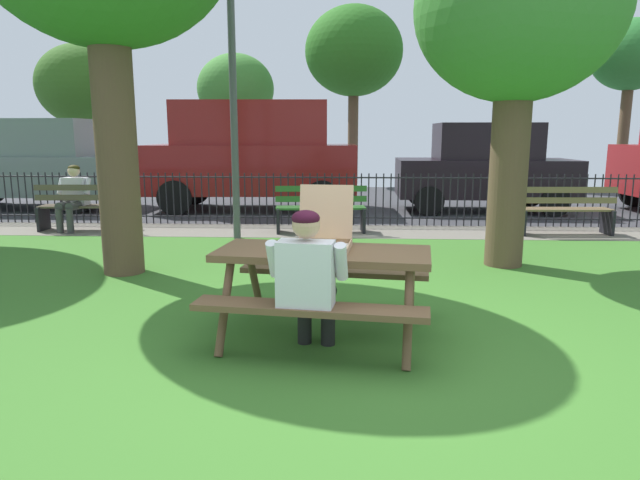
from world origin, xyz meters
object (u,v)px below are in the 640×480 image
far_tree_midright (512,52)px  park_bench_left (84,208)px  parked_car_right (485,167)px  picnic_table_foreground (323,270)px  parked_car_center (253,153)px  tree_midground_left (518,13)px  far_tree_left (83,86)px  parked_car_left (28,162)px  park_bench_center (321,210)px  lamp_post_walkway (233,84)px  pizza_box_open (323,236)px  park_bench_right (565,211)px  person_on_park_bench (73,195)px  far_tree_midleft (236,91)px  far_tree_center (354,52)px  far_tree_right (631,57)px  adult_at_table (308,278)px

far_tree_midright → park_bench_left: bearing=-135.7°
parked_car_right → park_bench_left: bearing=-159.0°
picnic_table_foreground → park_bench_left: 6.96m
parked_car_center → far_tree_midright: size_ratio=0.78×
tree_midground_left → far_tree_left: far_tree_left is taller
parked_car_left → park_bench_center: bearing=-23.3°
parked_car_left → far_tree_midright: (13.03, 7.02, 3.35)m
parked_car_right → lamp_post_walkway: bearing=-143.5°
pizza_box_open → parked_car_right: bearing=67.9°
pizza_box_open → park_bench_left: size_ratio=0.36×
tree_midground_left → park_bench_center: bearing=137.2°
park_bench_right → person_on_park_bench: person_on_park_bench is taller
park_bench_left → park_bench_right: same height
far_tree_midleft → pizza_box_open: bearing=-76.2°
far_tree_left → far_tree_midleft: size_ratio=1.08×
person_on_park_bench → lamp_post_walkway: (3.12, -0.65, 1.87)m
park_bench_right → parked_car_left: (-11.34, 3.04, 0.68)m
picnic_table_foreground → far_tree_center: bearing=88.6°
picnic_table_foreground → lamp_post_walkway: size_ratio=0.48×
person_on_park_bench → parked_car_center: (2.79, 3.02, 0.65)m
tree_midground_left → parked_car_right: (0.99, 5.43, -2.21)m
person_on_park_bench → far_tree_midright: far_tree_midright is taller
picnic_table_foreground → far_tree_right: size_ratio=0.36×
tree_midground_left → person_on_park_bench: bearing=161.3°
park_bench_left → parked_car_left: bearing=132.1°
lamp_post_walkway → far_tree_midright: 13.11m
parked_car_left → parked_car_center: size_ratio=0.97×
person_on_park_bench → picnic_table_foreground: bearing=-47.6°
pizza_box_open → parked_car_right: 8.79m
parked_car_center → far_tree_midleft: far_tree_midleft is taller
lamp_post_walkway → far_tree_left: (-7.51, 10.68, 0.88)m
lamp_post_walkway → far_tree_left: far_tree_left is taller
parked_car_center → far_tree_center: 8.06m
park_bench_right → tree_midground_left: tree_midground_left is taller
park_bench_left → far_tree_right: far_tree_right is taller
park_bench_left → tree_midground_left: 7.83m
far_tree_left → far_tree_midright: size_ratio=0.79×
park_bench_left → lamp_post_walkway: lamp_post_walkway is taller
picnic_table_foreground → park_bench_center: 5.23m
far_tree_midright → lamp_post_walkway: bearing=-124.5°
picnic_table_foreground → park_bench_center: size_ratio=1.21×
parked_car_left → far_tree_center: (7.71, 7.02, 3.39)m
park_bench_left → far_tree_midleft: 10.47m
parked_car_left → park_bench_left: bearing=-47.9°
park_bench_left → parked_car_left: (-2.74, 3.04, 0.68)m
parked_car_left → far_tree_center: 10.96m
park_bench_center → far_tree_left: size_ratio=0.34×
adult_at_table → far_tree_left: bearing=119.9°
person_on_park_bench → tree_midground_left: (7.09, -2.41, 2.56)m
parked_car_center → far_tree_center: bearing=71.4°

